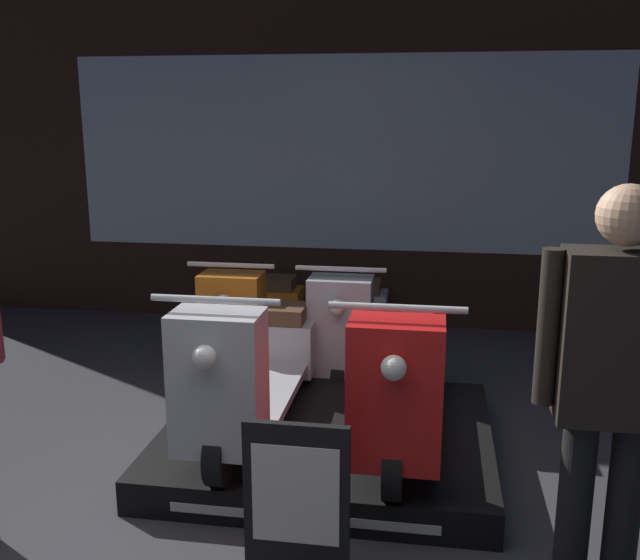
% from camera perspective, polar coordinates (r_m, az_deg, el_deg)
% --- Properties ---
extents(shop_wall_back, '(8.81, 0.09, 3.20)m').
position_cam_1_polar(shop_wall_back, '(6.42, 1.75, 10.49)').
color(shop_wall_back, '#331E19').
rests_on(shop_wall_back, ground_plane).
extents(display_platform, '(1.83, 1.58, 0.18)m').
position_cam_1_polar(display_platform, '(4.16, 0.59, -12.74)').
color(display_platform, black).
rests_on(display_platform, ground_plane).
extents(scooter_display_left, '(0.60, 1.79, 0.92)m').
position_cam_1_polar(scooter_display_left, '(3.99, -5.48, -7.15)').
color(scooter_display_left, black).
rests_on(scooter_display_left, display_platform).
extents(scooter_display_right, '(0.60, 1.79, 0.92)m').
position_cam_1_polar(scooter_display_right, '(3.87, 6.50, -7.82)').
color(scooter_display_right, black).
rests_on(scooter_display_right, display_platform).
extents(scooter_backrow_0, '(0.60, 1.79, 0.92)m').
position_cam_1_polar(scooter_backrow_0, '(5.56, -5.25, -3.16)').
color(scooter_backrow_0, black).
rests_on(scooter_backrow_0, ground_plane).
extents(scooter_backrow_1, '(0.60, 1.79, 0.92)m').
position_cam_1_polar(scooter_backrow_1, '(5.43, 2.48, -3.53)').
color(scooter_backrow_1, black).
rests_on(scooter_backrow_1, ground_plane).
extents(person_right_browsing, '(0.56, 0.22, 1.68)m').
position_cam_1_polar(person_right_browsing, '(2.84, 22.32, -7.10)').
color(person_right_browsing, black).
rests_on(person_right_browsing, ground_plane).
extents(price_sign_board, '(0.44, 0.04, 0.72)m').
position_cam_1_polar(price_sign_board, '(3.05, -1.90, -17.47)').
color(price_sign_board, black).
rests_on(price_sign_board, ground_plane).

